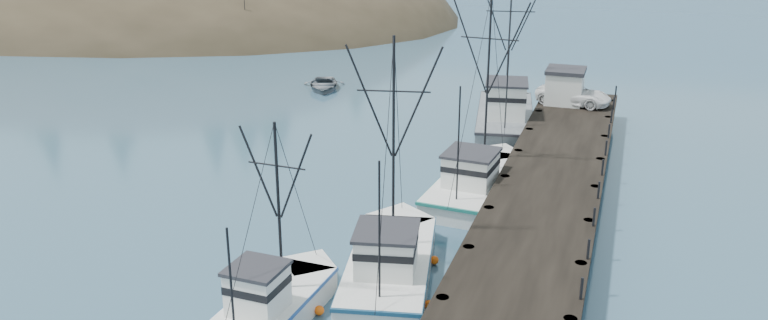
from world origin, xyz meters
TOP-DOWN VIEW (x-y plane):
  - ground at (0.00, 0.00)m, footprint 400.00×400.00m
  - pier at (14.00, 16.00)m, footprint 6.00×44.00m
  - headland at (-74.95, 78.61)m, footprint 134.80×78.00m
  - moored_sailboats at (-30.34, 56.25)m, footprint 21.09×19.87m
  - trawler_near at (7.64, 5.55)m, footprint 5.89×12.10m
  - trawler_mid at (4.08, 0.03)m, footprint 3.39×9.05m
  - trawler_far at (9.46, 17.71)m, footprint 4.93×12.66m
  - work_vessel at (8.80, 31.09)m, footprint 6.17×14.35m
  - pier_shed at (12.97, 34.00)m, footprint 3.00×3.20m
  - pickup_truck at (13.72, 33.75)m, footprint 6.18×3.62m
  - motorboat at (-10.25, 39.34)m, footprint 5.87×6.85m

SIDE VIEW (x-z plane):
  - headland at x=-74.95m, z-range -30.05..20.95m
  - ground at x=0.00m, z-range 0.00..0.00m
  - motorboat at x=-10.25m, z-range -0.60..0.60m
  - moored_sailboats at x=-30.34m, z-range -2.84..3.51m
  - trawler_mid at x=4.08m, z-range -3.82..5.46m
  - trawler_near at x=7.64m, z-range -5.22..6.86m
  - trawler_far at x=9.46m, z-range -5.53..7.17m
  - work_vessel at x=8.80m, z-range -4.83..7.29m
  - pier at x=14.00m, z-range 0.69..2.69m
  - pickup_truck at x=13.72m, z-range 2.00..3.62m
  - pier_shed at x=12.97m, z-range 2.02..4.82m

